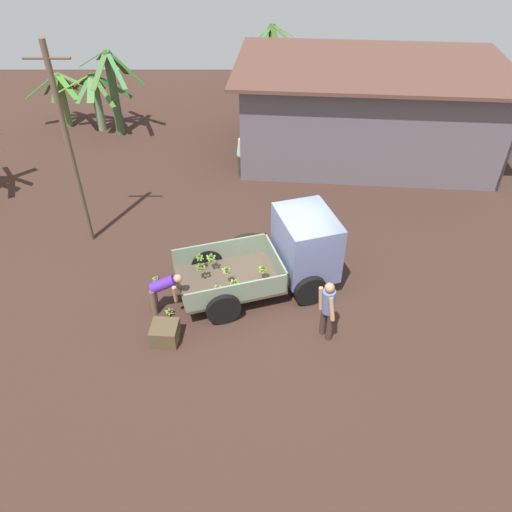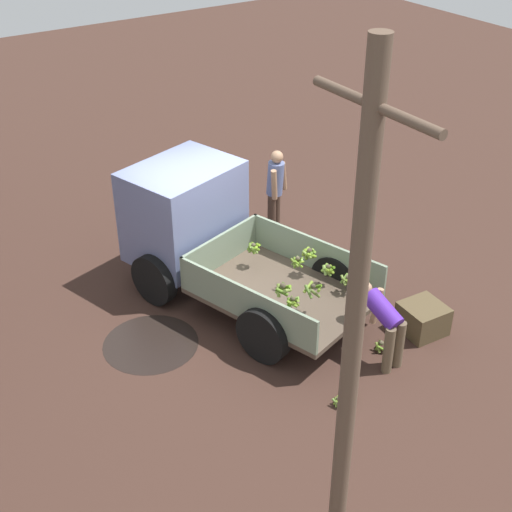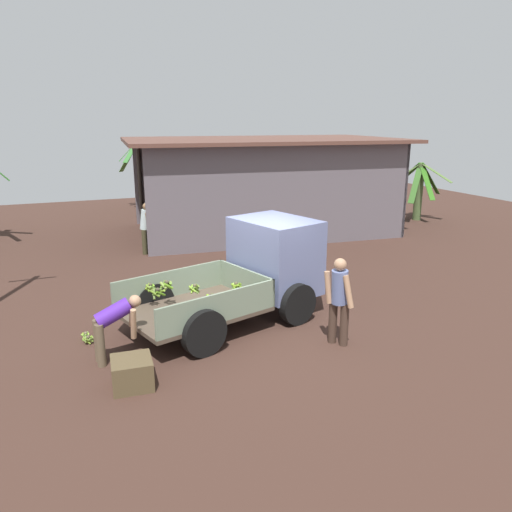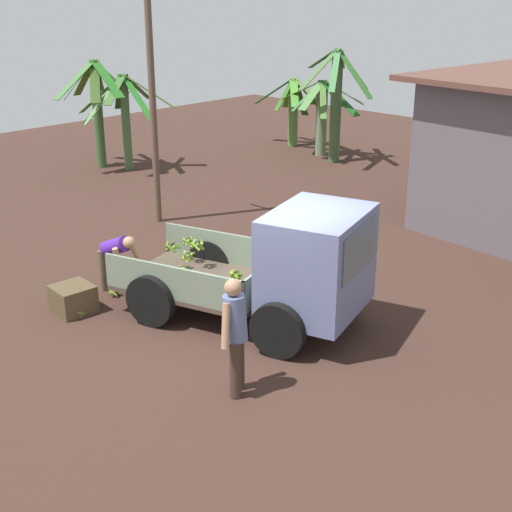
{
  "view_description": "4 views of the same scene",
  "coord_description": "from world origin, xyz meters",
  "px_view_note": "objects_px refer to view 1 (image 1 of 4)",
  "views": [
    {
      "loc": [
        -0.68,
        -10.08,
        9.0
      ],
      "look_at": [
        -0.68,
        -0.08,
        1.1
      ],
      "focal_mm": 35.0,
      "sensor_mm": 36.0,
      "label": 1
    },
    {
      "loc": [
        -8.79,
        5.1,
        6.87
      ],
      "look_at": [
        -0.87,
        -0.15,
        0.97
      ],
      "focal_mm": 50.0,
      "sensor_mm": 36.0,
      "label": 2
    },
    {
      "loc": [
        -3.67,
        -9.26,
        4.11
      ],
      "look_at": [
        0.11,
        0.14,
        1.32
      ],
      "focal_mm": 35.0,
      "sensor_mm": 36.0,
      "label": 3
    },
    {
      "loc": [
        7.07,
        -7.68,
        5.29
      ],
      "look_at": [
        -0.75,
        0.38,
        0.94
      ],
      "focal_mm": 50.0,
      "sensor_mm": 36.0,
      "label": 4
    }
  ],
  "objects_px": {
    "utility_pole": "(69,149)",
    "banana_bunch_on_ground_3": "(156,284)",
    "person_foreground_visitor": "(328,308)",
    "banana_bunch_on_ground_1": "(176,339)",
    "banana_bunch_on_ground_0": "(170,311)",
    "wooden_crate_0": "(165,333)",
    "cargo_truck": "(291,251)",
    "person_worker_loading": "(163,289)",
    "person_bystander_near_shed": "(242,152)",
    "banana_bunch_on_ground_2": "(156,279)"
  },
  "relations": [
    {
      "from": "cargo_truck",
      "to": "person_worker_loading",
      "type": "distance_m",
      "value": 3.43
    },
    {
      "from": "person_worker_loading",
      "to": "banana_bunch_on_ground_0",
      "type": "distance_m",
      "value": 0.64
    },
    {
      "from": "banana_bunch_on_ground_2",
      "to": "banana_bunch_on_ground_0",
      "type": "bearing_deg",
      "value": -66.18
    },
    {
      "from": "banana_bunch_on_ground_1",
      "to": "banana_bunch_on_ground_2",
      "type": "xyz_separation_m",
      "value": [
        -0.84,
        2.19,
        -0.0
      ]
    },
    {
      "from": "person_bystander_near_shed",
      "to": "banana_bunch_on_ground_3",
      "type": "distance_m",
      "value": 6.6
    },
    {
      "from": "person_worker_loading",
      "to": "banana_bunch_on_ground_1",
      "type": "xyz_separation_m",
      "value": [
        0.4,
        -1.07,
        -0.63
      ]
    },
    {
      "from": "banana_bunch_on_ground_1",
      "to": "wooden_crate_0",
      "type": "height_order",
      "value": "wooden_crate_0"
    },
    {
      "from": "person_foreground_visitor",
      "to": "wooden_crate_0",
      "type": "xyz_separation_m",
      "value": [
        -3.82,
        -0.13,
        -0.7
      ]
    },
    {
      "from": "cargo_truck",
      "to": "wooden_crate_0",
      "type": "bearing_deg",
      "value": -162.2
    },
    {
      "from": "person_worker_loading",
      "to": "banana_bunch_on_ground_1",
      "type": "distance_m",
      "value": 1.3
    },
    {
      "from": "person_worker_loading",
      "to": "utility_pole",
      "type": "bearing_deg",
      "value": 126.85
    },
    {
      "from": "banana_bunch_on_ground_2",
      "to": "wooden_crate_0",
      "type": "distance_m",
      "value": 2.21
    },
    {
      "from": "banana_bunch_on_ground_3",
      "to": "banana_bunch_on_ground_0",
      "type": "bearing_deg",
      "value": -63.54
    },
    {
      "from": "person_worker_loading",
      "to": "person_bystander_near_shed",
      "type": "distance_m",
      "value": 7.3
    },
    {
      "from": "banana_bunch_on_ground_0",
      "to": "banana_bunch_on_ground_3",
      "type": "distance_m",
      "value": 1.18
    },
    {
      "from": "person_bystander_near_shed",
      "to": "banana_bunch_on_ground_1",
      "type": "distance_m",
      "value": 8.31
    },
    {
      "from": "utility_pole",
      "to": "person_foreground_visitor",
      "type": "distance_m",
      "value": 8.01
    },
    {
      "from": "wooden_crate_0",
      "to": "banana_bunch_on_ground_3",
      "type": "bearing_deg",
      "value": 105.87
    },
    {
      "from": "person_foreground_visitor",
      "to": "wooden_crate_0",
      "type": "height_order",
      "value": "person_foreground_visitor"
    },
    {
      "from": "cargo_truck",
      "to": "banana_bunch_on_ground_0",
      "type": "distance_m",
      "value": 3.49
    },
    {
      "from": "person_foreground_visitor",
      "to": "banana_bunch_on_ground_2",
      "type": "bearing_deg",
      "value": -58.94
    },
    {
      "from": "cargo_truck",
      "to": "person_worker_loading",
      "type": "height_order",
      "value": "cargo_truck"
    },
    {
      "from": "banana_bunch_on_ground_1",
      "to": "banana_bunch_on_ground_3",
      "type": "xyz_separation_m",
      "value": [
        -0.8,
        1.97,
        0.0
      ]
    },
    {
      "from": "person_worker_loading",
      "to": "wooden_crate_0",
      "type": "xyz_separation_m",
      "value": [
        0.14,
        -1.01,
        -0.48
      ]
    },
    {
      "from": "cargo_truck",
      "to": "utility_pole",
      "type": "relative_size",
      "value": 0.76
    },
    {
      "from": "cargo_truck",
      "to": "banana_bunch_on_ground_3",
      "type": "distance_m",
      "value": 3.76
    },
    {
      "from": "person_worker_loading",
      "to": "banana_bunch_on_ground_2",
      "type": "relative_size",
      "value": 6.3
    },
    {
      "from": "banana_bunch_on_ground_0",
      "to": "banana_bunch_on_ground_3",
      "type": "xyz_separation_m",
      "value": [
        -0.53,
        1.06,
        -0.01
      ]
    },
    {
      "from": "person_bystander_near_shed",
      "to": "banana_bunch_on_ground_3",
      "type": "bearing_deg",
      "value": -87.52
    },
    {
      "from": "utility_pole",
      "to": "wooden_crate_0",
      "type": "height_order",
      "value": "utility_pole"
    },
    {
      "from": "cargo_truck",
      "to": "banana_bunch_on_ground_1",
      "type": "distance_m",
      "value": 3.71
    },
    {
      "from": "person_worker_loading",
      "to": "person_bystander_near_shed",
      "type": "bearing_deg",
      "value": 71.49
    },
    {
      "from": "person_foreground_visitor",
      "to": "person_bystander_near_shed",
      "type": "xyz_separation_m",
      "value": [
        -2.17,
        7.95,
        -0.04
      ]
    },
    {
      "from": "banana_bunch_on_ground_1",
      "to": "person_worker_loading",
      "type": "bearing_deg",
      "value": 110.36
    },
    {
      "from": "banana_bunch_on_ground_1",
      "to": "banana_bunch_on_ground_2",
      "type": "bearing_deg",
      "value": 110.9
    },
    {
      "from": "cargo_truck",
      "to": "wooden_crate_0",
      "type": "relative_size",
      "value": 7.04
    },
    {
      "from": "banana_bunch_on_ground_2",
      "to": "person_bystander_near_shed",
      "type": "bearing_deg",
      "value": 69.43
    },
    {
      "from": "utility_pole",
      "to": "person_foreground_visitor",
      "type": "xyz_separation_m",
      "value": [
        6.65,
        -3.96,
        -2.06
      ]
    },
    {
      "from": "banana_bunch_on_ground_0",
      "to": "person_worker_loading",
      "type": "bearing_deg",
      "value": 128.43
    },
    {
      "from": "person_foreground_visitor",
      "to": "banana_bunch_on_ground_0",
      "type": "xyz_separation_m",
      "value": [
        -3.84,
        0.72,
        -0.83
      ]
    },
    {
      "from": "cargo_truck",
      "to": "banana_bunch_on_ground_0",
      "type": "bearing_deg",
      "value": -174.49
    },
    {
      "from": "cargo_truck",
      "to": "banana_bunch_on_ground_0",
      "type": "xyz_separation_m",
      "value": [
        -3.1,
        -1.28,
        -0.96
      ]
    },
    {
      "from": "person_worker_loading",
      "to": "person_bystander_near_shed",
      "type": "xyz_separation_m",
      "value": [
        1.8,
        7.08,
        0.18
      ]
    },
    {
      "from": "banana_bunch_on_ground_3",
      "to": "person_bystander_near_shed",
      "type": "bearing_deg",
      "value": 70.4
    },
    {
      "from": "person_bystander_near_shed",
      "to": "banana_bunch_on_ground_2",
      "type": "distance_m",
      "value": 6.42
    },
    {
      "from": "banana_bunch_on_ground_3",
      "to": "wooden_crate_0",
      "type": "relative_size",
      "value": 0.35
    },
    {
      "from": "cargo_truck",
      "to": "person_bystander_near_shed",
      "type": "distance_m",
      "value": 6.12
    },
    {
      "from": "utility_pole",
      "to": "banana_bunch_on_ground_3",
      "type": "relative_size",
      "value": 26.19
    },
    {
      "from": "banana_bunch_on_ground_3",
      "to": "cargo_truck",
      "type": "bearing_deg",
      "value": 3.51
    },
    {
      "from": "banana_bunch_on_ground_1",
      "to": "banana_bunch_on_ground_0",
      "type": "bearing_deg",
      "value": 106.66
    }
  ]
}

